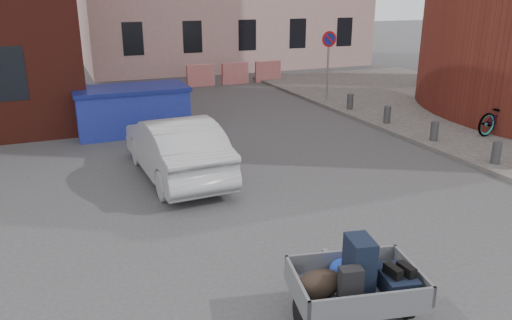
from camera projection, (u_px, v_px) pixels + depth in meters
name	position (u px, v px, depth m)	size (l,w,h in m)	color
ground	(301.00, 229.00, 9.16)	(120.00, 120.00, 0.00)	#38383A
no_parking_sign	(329.00, 51.00, 19.00)	(0.60, 0.09, 2.65)	gray
bollards	(434.00, 131.00, 14.18)	(0.22, 9.02, 0.55)	#3A3A3D
barriers	(235.00, 73.00, 23.67)	(4.70, 0.18, 1.00)	red
trailer	(355.00, 283.00, 6.37)	(1.79, 1.93, 1.20)	black
dumpster	(132.00, 110.00, 15.33)	(3.40, 1.76, 1.42)	#212F9E
silver_car	(176.00, 147.00, 11.61)	(1.52, 4.35, 1.43)	#9FA1A6
bicycle	(502.00, 116.00, 14.83)	(0.72, 2.07, 1.09)	black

